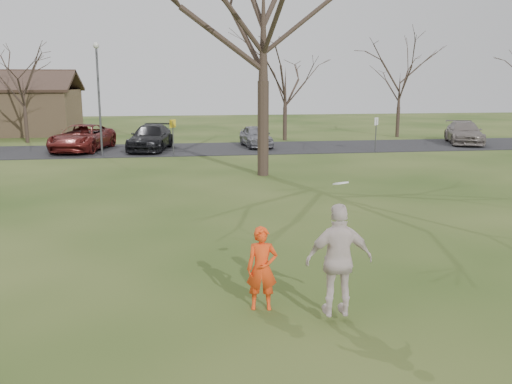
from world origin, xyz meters
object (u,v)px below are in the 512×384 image
(car_4, at_px, (256,136))
(catching_play, at_px, (339,260))
(lamp_post, at_px, (98,85))
(car_2, at_px, (82,138))
(car_7, at_px, (464,133))
(player_defender, at_px, (262,268))
(car_3, at_px, (151,138))
(big_tree, at_px, (263,14))

(car_4, distance_m, catching_play, 25.98)
(catching_play, relative_size, lamp_post, 0.38)
(car_2, distance_m, car_4, 10.74)
(car_7, height_order, catching_play, catching_play)
(player_defender, relative_size, lamp_post, 0.25)
(car_3, height_order, lamp_post, lamp_post)
(car_7, height_order, big_tree, big_tree)
(car_2, relative_size, car_3, 1.08)
(catching_play, height_order, lamp_post, lamp_post)
(car_3, distance_m, car_7, 20.84)
(car_3, height_order, catching_play, catching_play)
(car_2, xyz_separation_m, car_4, (10.73, 0.43, -0.10))
(big_tree, bearing_deg, car_2, 133.12)
(player_defender, xyz_separation_m, car_7, (17.91, 24.72, -0.01))
(catching_play, bearing_deg, car_7, 56.81)
(player_defender, distance_m, car_3, 24.54)
(car_4, relative_size, catching_play, 1.68)
(player_defender, xyz_separation_m, car_3, (-2.93, 24.37, 0.01))
(lamp_post, relative_size, big_tree, 0.45)
(car_7, distance_m, lamp_post, 23.84)
(car_4, distance_m, lamp_post, 10.28)
(car_2, bearing_deg, catching_play, -59.45)
(car_3, bearing_deg, car_4, 16.46)
(car_2, height_order, big_tree, big_tree)
(player_defender, height_order, lamp_post, lamp_post)
(car_3, height_order, car_7, car_3)
(car_3, height_order, big_tree, big_tree)
(car_2, distance_m, big_tree, 15.15)
(car_3, height_order, car_4, car_3)
(catching_play, distance_m, big_tree, 16.46)
(player_defender, xyz_separation_m, big_tree, (2.43, 14.55, 6.21))
(lamp_post, bearing_deg, car_3, 41.24)
(car_2, height_order, lamp_post, lamp_post)
(player_defender, distance_m, car_7, 30.53)
(catching_play, distance_m, lamp_post, 23.99)
(catching_play, height_order, big_tree, big_tree)
(big_tree, bearing_deg, car_3, 118.64)
(car_7, bearing_deg, car_3, -159.50)
(car_2, relative_size, lamp_post, 0.90)
(car_2, relative_size, catching_play, 2.36)
(lamp_post, bearing_deg, big_tree, -43.15)
(car_7, relative_size, big_tree, 0.36)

